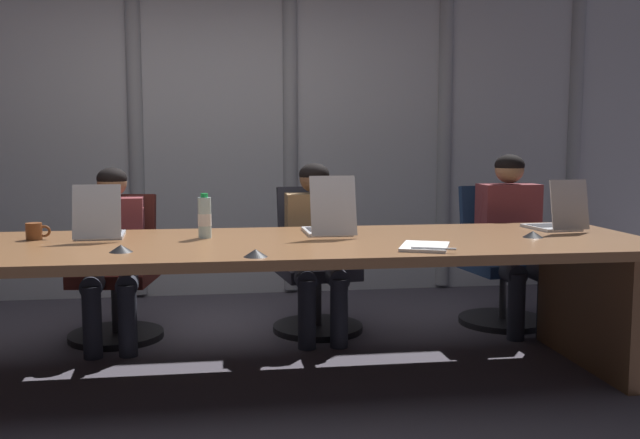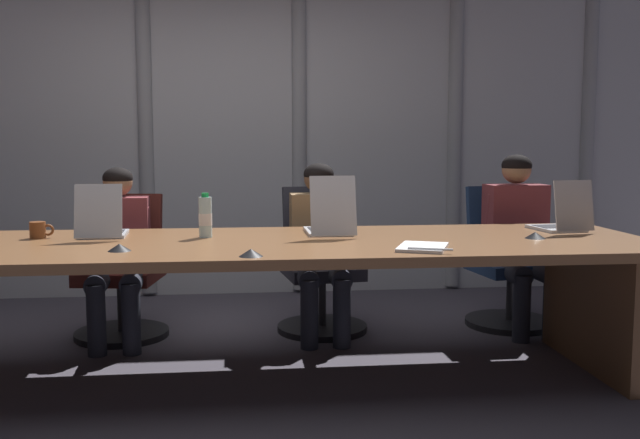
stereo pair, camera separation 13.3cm
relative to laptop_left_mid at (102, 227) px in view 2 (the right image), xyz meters
name	(u,v)px [view 2 (the right image)]	position (x,y,z in m)	size (l,w,h in m)	color
ground_plane	(218,381)	(0.62, -0.24, -0.80)	(15.12, 15.12, 0.00)	#47424C
conference_table	(216,267)	(0.62, -0.24, -0.19)	(4.62, 1.20, 0.74)	brown
curtain_backdrop	(224,121)	(0.61, 1.97, 0.62)	(7.56, 0.17, 2.85)	#B2B2B7
laptop_left_mid	(102,227)	(0.00, 0.00, 0.00)	(0.26, 0.40, 0.30)	#A8ADB7
laptop_center	(330,223)	(1.24, -0.02, 0.01)	(0.25, 0.44, 0.33)	#BCBCC1
laptop_right_mid	(561,221)	(2.59, -0.02, 0.00)	(0.27, 0.38, 0.30)	#BCBCC1
office_chair_left_mid	(123,284)	(-0.02, 0.74, -0.46)	(0.60, 0.61, 0.91)	#511E19
office_chair_center	(320,278)	(1.27, 0.74, -0.45)	(0.60, 0.61, 0.95)	#2D2D38
office_chair_right_mid	(507,274)	(2.57, 0.74, -0.45)	(0.60, 0.61, 0.95)	navy
person_left_mid	(118,245)	(-0.02, 0.57, -0.18)	(0.40, 0.56, 1.10)	brown
person_center	(320,239)	(1.25, 0.58, -0.17)	(0.38, 0.55, 1.12)	olive
person_right_mid	(520,231)	(2.59, 0.59, -0.14)	(0.41, 0.55, 1.17)	brown
water_bottle_primary	(205,217)	(0.56, -0.07, 0.05)	(0.07, 0.07, 0.24)	silver
coffee_mug_far	(39,230)	(-0.33, 0.00, -0.01)	(0.13, 0.08, 0.09)	brown
conference_mic_left_side	(251,253)	(0.79, -0.74, -0.04)	(0.11, 0.11, 0.04)	black
conference_mic_middle	(119,247)	(0.17, -0.51, -0.04)	(0.11, 0.11, 0.04)	black
conference_mic_right_side	(535,235)	(2.32, -0.30, -0.04)	(0.11, 0.11, 0.04)	black
spiral_notepad	(423,247)	(1.62, -0.60, -0.05)	(0.32, 0.36, 0.03)	silver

